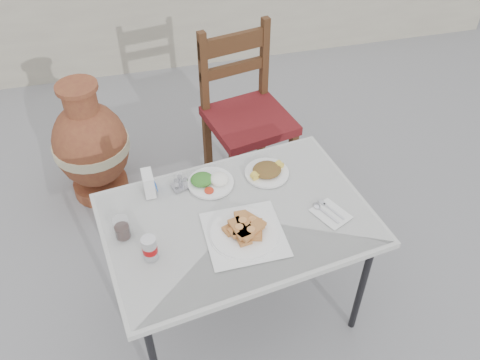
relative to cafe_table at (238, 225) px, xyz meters
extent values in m
plane|color=slate|center=(-0.09, 0.02, -0.62)|extent=(80.00, 80.00, 0.00)
cylinder|color=black|center=(0.52, -0.23, -0.31)|extent=(0.03, 0.03, 0.63)
cylinder|color=black|center=(-0.52, 0.23, -0.31)|extent=(0.03, 0.03, 0.63)
cylinder|color=black|center=(0.43, 0.36, -0.31)|extent=(0.03, 0.03, 0.63)
cube|color=white|center=(0.00, 0.00, 0.03)|extent=(1.19, 0.89, 0.03)
cube|color=white|center=(0.00, 0.00, 0.04)|extent=(1.15, 0.85, 0.00)
cube|color=white|center=(0.00, -0.10, 0.05)|extent=(0.31, 0.31, 0.00)
cylinder|color=white|center=(0.00, -0.10, 0.06)|extent=(0.28, 0.28, 0.01)
cylinder|color=white|center=(0.00, -0.10, 0.05)|extent=(0.28, 0.28, 0.01)
cylinder|color=white|center=(-0.07, 0.22, 0.05)|extent=(0.21, 0.21, 0.01)
ellipsoid|color=white|center=(-0.03, 0.21, 0.08)|extent=(0.08, 0.08, 0.05)
ellipsoid|color=#236C1F|center=(-0.10, 0.23, 0.07)|extent=(0.10, 0.09, 0.04)
cylinder|color=red|center=(-0.09, 0.17, 0.06)|extent=(0.04, 0.04, 0.01)
cylinder|color=white|center=(0.19, 0.23, 0.05)|extent=(0.20, 0.20, 0.01)
ellipsoid|color=#1D6B1A|center=(0.19, 0.23, 0.07)|extent=(0.13, 0.12, 0.04)
cylinder|color=gold|center=(0.13, 0.20, 0.07)|extent=(0.04, 0.04, 0.04)
cylinder|color=gold|center=(0.26, 0.25, 0.07)|extent=(0.04, 0.04, 0.04)
cylinder|color=silver|center=(-0.37, -0.12, 0.10)|extent=(0.06, 0.06, 0.10)
cylinder|color=#AE0C0E|center=(-0.37, -0.12, 0.09)|extent=(0.06, 0.06, 0.03)
cylinder|color=#B3B2B9|center=(-0.37, -0.12, 0.15)|extent=(0.05, 0.05, 0.00)
cylinder|color=white|center=(-0.47, 0.01, 0.09)|extent=(0.07, 0.07, 0.09)
cylinder|color=black|center=(-0.47, 0.01, 0.08)|extent=(0.06, 0.06, 0.06)
cube|color=white|center=(-0.34, 0.24, 0.10)|extent=(0.05, 0.09, 0.11)
cube|color=blue|center=(-0.31, 0.24, 0.09)|extent=(0.02, 0.05, 0.06)
cube|color=#B3B2B9|center=(-0.20, 0.24, 0.05)|extent=(0.09, 0.08, 0.01)
cylinder|color=white|center=(-0.22, 0.22, 0.08)|extent=(0.02, 0.02, 0.05)
cylinder|color=white|center=(-0.18, 0.22, 0.08)|extent=(0.02, 0.02, 0.05)
cylinder|color=#B3B2B9|center=(-0.20, 0.25, 0.08)|extent=(0.02, 0.02, 0.04)
cube|color=white|center=(0.38, -0.08, 0.05)|extent=(0.17, 0.18, 0.00)
cube|color=#B3B2B9|center=(0.37, -0.08, 0.05)|extent=(0.06, 0.11, 0.00)
ellipsoid|color=#B3B2B9|center=(0.34, -0.02, 0.05)|extent=(0.03, 0.04, 0.01)
cube|color=#B3B2B9|center=(0.40, -0.07, 0.05)|extent=(0.06, 0.11, 0.00)
cube|color=#B3B2B9|center=(0.37, -0.01, 0.05)|extent=(0.03, 0.04, 0.00)
cube|color=#3D1C10|center=(0.14, 0.64, -0.39)|extent=(0.05, 0.05, 0.47)
cube|color=#3D1C10|center=(0.50, 0.72, -0.39)|extent=(0.05, 0.05, 0.47)
cube|color=#3D1C10|center=(0.06, 1.01, -0.39)|extent=(0.05, 0.05, 0.47)
cube|color=#3D1C10|center=(0.43, 1.09, -0.39)|extent=(0.05, 0.05, 0.47)
cube|color=maroon|center=(0.28, 0.86, -0.12)|extent=(0.52, 0.52, 0.05)
cube|color=#3D1C10|center=(0.06, 1.01, 0.11)|extent=(0.05, 0.05, 0.52)
cube|color=#3D1C10|center=(0.43, 1.09, 0.11)|extent=(0.05, 0.05, 0.52)
cube|color=#3D1C10|center=(0.24, 1.05, 0.27)|extent=(0.42, 0.12, 0.10)
cube|color=#3D1C10|center=(0.24, 1.05, 0.11)|extent=(0.42, 0.12, 0.06)
cylinder|color=brown|center=(-0.62, 1.04, -0.58)|extent=(0.33, 0.33, 0.08)
ellipsoid|color=brown|center=(-0.62, 1.04, -0.26)|extent=(0.43, 0.43, 0.54)
cylinder|color=#C3B88E|center=(-0.62, 1.04, -0.26)|extent=(0.44, 0.44, 0.06)
cylinder|color=brown|center=(-0.62, 1.04, 0.04)|extent=(0.19, 0.19, 0.17)
cylinder|color=brown|center=(-0.62, 1.04, 0.13)|extent=(0.23, 0.23, 0.03)
camera|label=1|loc=(-0.34, -1.40, 1.59)|focal=38.00mm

